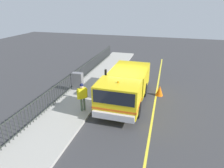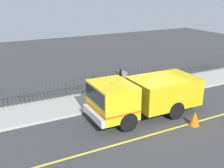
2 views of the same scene
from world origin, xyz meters
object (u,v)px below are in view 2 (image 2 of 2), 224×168
object	(u,v)px
work_truck	(140,95)
utility_cabinet	(122,81)
traffic_cone	(195,119)
worker_standing	(93,88)

from	to	relation	value
work_truck	utility_cabinet	xyz separation A→B (m)	(3.71, -0.99, -0.46)
traffic_cone	worker_standing	bearing A→B (deg)	40.30
worker_standing	traffic_cone	world-z (taller)	worker_standing
work_truck	traffic_cone	bearing A→B (deg)	-138.39
work_truck	utility_cabinet	world-z (taller)	work_truck
traffic_cone	utility_cabinet	bearing A→B (deg)	8.44
work_truck	traffic_cone	size ratio (longest dim) A/B	8.23
work_truck	worker_standing	size ratio (longest dim) A/B	3.50
worker_standing	utility_cabinet	bearing A→B (deg)	75.22
work_truck	worker_standing	xyz separation A→B (m)	(2.13, 1.76, -0.04)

